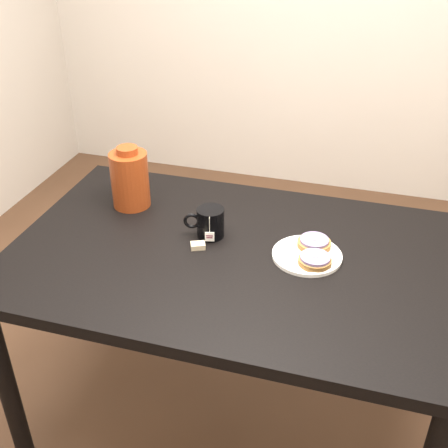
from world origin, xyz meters
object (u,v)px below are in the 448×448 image
(bagel_back, at_px, (314,243))
(bagel_package, at_px, (130,179))
(teabag_pouch, at_px, (198,246))
(table, at_px, (232,273))
(mug, at_px, (210,222))
(bagel_front, at_px, (315,260))
(plate, at_px, (307,255))

(bagel_back, distance_m, bagel_package, 0.68)
(teabag_pouch, relative_size, bagel_package, 0.20)
(table, xyz_separation_m, bagel_back, (0.24, 0.09, 0.11))
(mug, xyz_separation_m, bagel_package, (-0.33, 0.12, 0.05))
(bagel_front, height_order, teabag_pouch, bagel_front)
(plate, height_order, bagel_package, bagel_package)
(table, distance_m, mug, 0.18)
(table, relative_size, mug, 9.92)
(table, height_order, mug, mug)
(bagel_back, relative_size, mug, 1.04)
(bagel_front, bearing_deg, table, 178.70)
(mug, relative_size, teabag_pouch, 3.13)
(plate, height_order, bagel_back, bagel_back)
(plate, xyz_separation_m, bagel_back, (0.01, 0.05, 0.02))
(teabag_pouch, bearing_deg, bagel_package, 147.81)
(mug, relative_size, bagel_package, 0.63)
(table, bearing_deg, bagel_back, 20.00)
(bagel_back, bearing_deg, teabag_pouch, -164.66)
(teabag_pouch, bearing_deg, mug, 80.19)
(table, relative_size, plate, 6.49)
(plate, relative_size, bagel_front, 2.03)
(bagel_back, height_order, bagel_front, same)
(table, height_order, bagel_back, bagel_back)
(plate, xyz_separation_m, mug, (-0.33, 0.03, 0.04))
(plate, relative_size, teabag_pouch, 4.79)
(teabag_pouch, bearing_deg, bagel_front, 0.48)
(bagel_front, xyz_separation_m, teabag_pouch, (-0.37, -0.00, -0.02))
(teabag_pouch, bearing_deg, table, 4.58)
(mug, height_order, bagel_package, bagel_package)
(table, height_order, bagel_package, bagel_package)
(bagel_back, xyz_separation_m, teabag_pouch, (-0.35, -0.10, -0.02))
(table, xyz_separation_m, bagel_front, (0.26, -0.01, 0.11))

